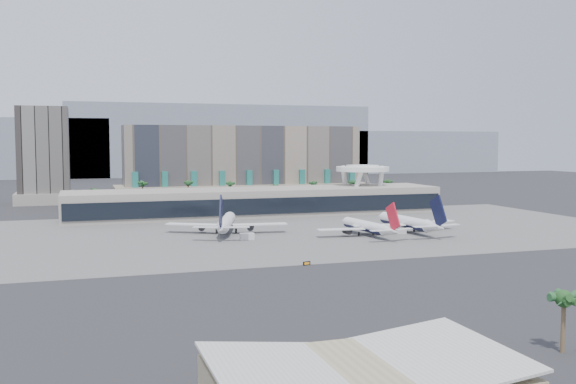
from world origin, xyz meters
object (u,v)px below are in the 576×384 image
object	(u,v)px
airliner_left	(226,223)
service_vehicle_a	(247,236)
taxiway_sign	(307,263)
airliner_right	(408,222)
service_vehicle_b	(401,231)
airliner_centre	(367,226)

from	to	relation	value
airliner_left	service_vehicle_a	bearing A→B (deg)	-60.41
taxiway_sign	airliner_left	bearing A→B (deg)	80.37
airliner_left	airliner_right	xyz separation A→B (m)	(63.92, -17.69, -0.13)
service_vehicle_a	service_vehicle_b	world-z (taller)	service_vehicle_a
airliner_centre	service_vehicle_b	world-z (taller)	airliner_centre
airliner_right	taxiway_sign	xyz separation A→B (m)	(-56.30, -47.54, -3.35)
airliner_centre	service_vehicle_b	distance (m)	14.03
airliner_centre	airliner_right	xyz separation A→B (m)	(17.55, 2.81, 0.49)
airliner_left	service_vehicle_a	xyz separation A→B (m)	(3.55, -16.52, -2.84)
service_vehicle_a	airliner_left	bearing A→B (deg)	101.37
airliner_centre	service_vehicle_a	world-z (taller)	airliner_centre
service_vehicle_a	taxiway_sign	xyz separation A→B (m)	(4.07, -48.71, -0.64)
airliner_centre	taxiway_sign	xyz separation A→B (m)	(-38.75, -44.73, -2.86)
airliner_left	taxiway_sign	bearing A→B (deg)	-65.87
airliner_left	taxiway_sign	size ratio (longest dim) A/B	19.78
airliner_left	airliner_centre	xyz separation A→B (m)	(46.36, -20.50, -0.62)
airliner_left	service_vehicle_b	world-z (taller)	airliner_left
service_vehicle_b	taxiway_sign	bearing A→B (deg)	-134.32
airliner_right	service_vehicle_b	world-z (taller)	airliner_right
airliner_left	airliner_right	bearing A→B (deg)	1.99
service_vehicle_b	taxiway_sign	size ratio (longest dim) A/B	1.56
airliner_left	airliner_centre	size ratio (longest dim) A/B	1.15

